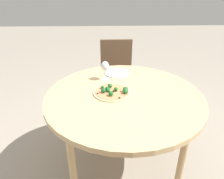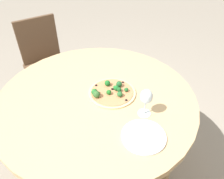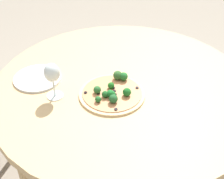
{
  "view_description": "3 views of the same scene",
  "coord_description": "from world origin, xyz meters",
  "views": [
    {
      "loc": [
        -1.45,
        0.13,
        1.6
      ],
      "look_at": [
        0.04,
        0.09,
        0.79
      ],
      "focal_mm": 35.0,
      "sensor_mm": 36.0,
      "label": 1
    },
    {
      "loc": [
        0.9,
        -0.48,
        1.63
      ],
      "look_at": [
        0.04,
        0.09,
        0.79
      ],
      "focal_mm": 35.0,
      "sensor_mm": 36.0,
      "label": 2
    },
    {
      "loc": [
        -0.15,
        1.16,
        1.62
      ],
      "look_at": [
        0.04,
        0.09,
        0.79
      ],
      "focal_mm": 50.0,
      "sensor_mm": 36.0,
      "label": 3
    }
  ],
  "objects": [
    {
      "name": "plate_near",
      "position": [
        0.4,
        0.03,
        0.77
      ],
      "size": [
        0.22,
        0.22,
        0.01
      ],
      "color": "silver",
      "rests_on": "dining_table"
    },
    {
      "name": "wine_glass",
      "position": [
        0.28,
        0.14,
        0.88
      ],
      "size": [
        0.07,
        0.07,
        0.17
      ],
      "color": "silver",
      "rests_on": "dining_table"
    },
    {
      "name": "chair",
      "position": [
        -0.99,
        -0.0,
        0.49
      ],
      "size": [
        0.4,
        0.4,
        0.9
      ],
      "rotation": [
        0.0,
        0.0,
        -4.71
      ],
      "color": "brown",
      "rests_on": "ground_plane"
    },
    {
      "name": "ground_plane",
      "position": [
        0.0,
        0.0,
        0.0
      ],
      "size": [
        12.0,
        12.0,
        0.0
      ],
      "primitive_type": "plane",
      "color": "gray"
    },
    {
      "name": "dining_table",
      "position": [
        0.0,
        0.0,
        0.7
      ],
      "size": [
        1.21,
        1.21,
        0.76
      ],
      "color": "tan",
      "rests_on": "ground_plane"
    },
    {
      "name": "pizza",
      "position": [
        0.03,
        0.09,
        0.78
      ],
      "size": [
        0.29,
        0.29,
        0.06
      ],
      "color": "#DBBC89",
      "rests_on": "dining_table"
    }
  ]
}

